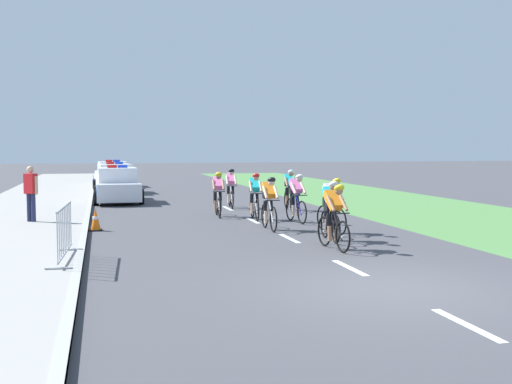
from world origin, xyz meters
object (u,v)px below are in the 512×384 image
object	(u,v)px
cyclist_ninth	(231,188)
traffic_cone_near	(96,220)
cyclist_lead	(334,216)
crowd_barrier_front	(65,233)
police_car_nearest	(117,186)
spectator_closest	(31,190)
police_car_third	(113,175)
cyclist_eighth	(289,189)
cyclist_third	(332,205)
police_car_second	(115,179)
cyclist_second	(330,210)
cyclist_fourth	(269,203)
cyclist_sixth	(255,196)
cyclist_seventh	(218,194)
cyclist_fifth	(296,197)

from	to	relation	value
cyclist_ninth	traffic_cone_near	xyz separation A→B (m)	(-5.04, -5.42, -0.48)
cyclist_lead	crowd_barrier_front	distance (m)	5.94
police_car_nearest	spectator_closest	size ratio (longest dim) A/B	2.64
cyclist_ninth	police_car_third	xyz separation A→B (m)	(-4.19, 14.38, -0.11)
cyclist_eighth	crowd_barrier_front	bearing A→B (deg)	-129.74
cyclist_lead	cyclist_ninth	xyz separation A→B (m)	(-0.33, 10.04, 0.00)
cyclist_third	police_car_nearest	world-z (taller)	police_car_nearest
police_car_nearest	police_car_second	distance (m)	5.65
traffic_cone_near	spectator_closest	world-z (taller)	spectator_closest
cyclist_second	cyclist_fourth	xyz separation A→B (m)	(-0.97, 2.30, 0.00)
cyclist_sixth	spectator_closest	distance (m)	6.91
cyclist_seventh	spectator_closest	distance (m)	5.97
police_car_second	crowd_barrier_front	world-z (taller)	police_car_second
cyclist_sixth	cyclist_eighth	size ratio (longest dim) A/B	1.00
cyclist_eighth	cyclist_ninth	xyz separation A→B (m)	(-1.93, 1.42, 0.00)
cyclist_lead	police_car_second	xyz separation A→B (m)	(-4.52, 19.38, -0.11)
cyclist_ninth	police_car_nearest	distance (m)	5.58
police_car_third	spectator_closest	size ratio (longest dim) A/B	2.70
crowd_barrier_front	cyclist_seventh	bearing A→B (deg)	59.26
cyclist_third	cyclist_eighth	size ratio (longest dim) A/B	1.00
cyclist_second	cyclist_fifth	distance (m)	3.81
cyclist_fifth	crowd_barrier_front	distance (m)	8.64
cyclist_fifth	cyclist_seventh	xyz separation A→B (m)	(-2.09, 2.16, 0.00)
traffic_cone_near	cyclist_lead	bearing A→B (deg)	-40.75
cyclist_lead	cyclist_seventh	xyz separation A→B (m)	(-1.36, 7.24, 0.00)
cyclist_fourth	traffic_cone_near	xyz separation A→B (m)	(-4.80, 1.04, -0.48)
cyclist_third	crowd_barrier_front	world-z (taller)	cyclist_third
cyclist_third	cyclist_eighth	xyz separation A→B (m)	(0.66, 6.05, 0.00)
cyclist_third	police_car_third	distance (m)	22.53
cyclist_second	police_car_second	xyz separation A→B (m)	(-4.93, 18.10, -0.11)
cyclist_third	cyclist_fifth	bearing A→B (deg)	94.83
cyclist_fifth	cyclist_seventh	distance (m)	3.01
cyclist_third	spectator_closest	xyz separation A→B (m)	(-8.19, 3.74, 0.30)
cyclist_lead	traffic_cone_near	world-z (taller)	cyclist_lead
cyclist_ninth	crowd_barrier_front	distance (m)	11.88
cyclist_seventh	crowd_barrier_front	distance (m)	8.93
cyclist_second	cyclist_lead	bearing A→B (deg)	-107.72
cyclist_eighth	police_car_second	size ratio (longest dim) A/B	0.38
cyclist_ninth	crowd_barrier_front	bearing A→B (deg)	-118.10
cyclist_fourth	cyclist_fifth	bearing A→B (deg)	49.14
police_car_second	crowd_barrier_front	bearing A→B (deg)	-94.05
cyclist_fifth	traffic_cone_near	world-z (taller)	cyclist_fifth
cyclist_third	spectator_closest	world-z (taller)	spectator_closest
cyclist_fifth	police_car_third	size ratio (longest dim) A/B	0.38
cyclist_second	cyclist_ninth	bearing A→B (deg)	94.82
cyclist_lead	traffic_cone_near	bearing A→B (deg)	139.25
cyclist_sixth	crowd_barrier_front	distance (m)	8.59
cyclist_seventh	traffic_cone_near	distance (m)	4.81
cyclist_fifth	cyclist_lead	bearing A→B (deg)	-98.16
cyclist_second	police_car_second	distance (m)	18.76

